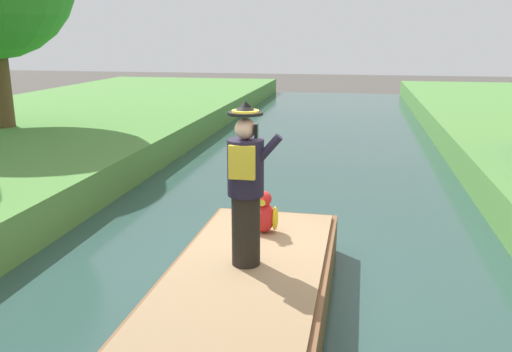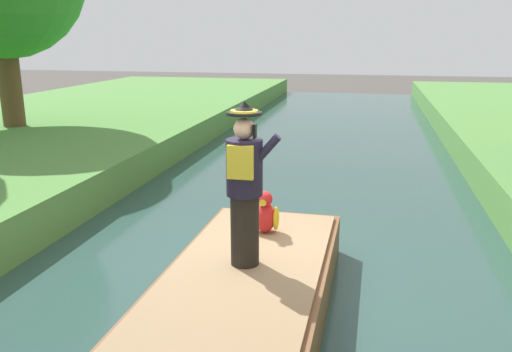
# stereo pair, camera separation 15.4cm
# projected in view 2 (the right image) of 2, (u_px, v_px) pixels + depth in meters

# --- Properties ---
(ground_plane) EXTENTS (80.00, 80.00, 0.00)m
(ground_plane) POSITION_uv_depth(u_px,v_px,m) (260.00, 292.00, 6.86)
(ground_plane) COLOR #4C4742
(canal_water) EXTENTS (6.89, 48.00, 0.10)m
(canal_water) POSITION_uv_depth(u_px,v_px,m) (260.00, 288.00, 6.85)
(canal_water) COLOR #2D4C47
(canal_water) RESTS_ON ground
(boat) EXTENTS (1.85, 4.22, 0.61)m
(boat) POSITION_uv_depth(u_px,v_px,m) (246.00, 291.00, 6.03)
(boat) COLOR brown
(boat) RESTS_ON canal_water
(person_pirate) EXTENTS (0.61, 0.42, 1.85)m
(person_pirate) POSITION_uv_depth(u_px,v_px,m) (245.00, 186.00, 5.77)
(person_pirate) COLOR black
(person_pirate) RESTS_ON boat
(parrot_plush) EXTENTS (0.36, 0.35, 0.57)m
(parrot_plush) POSITION_uv_depth(u_px,v_px,m) (265.00, 215.00, 6.92)
(parrot_plush) COLOR red
(parrot_plush) RESTS_ON boat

